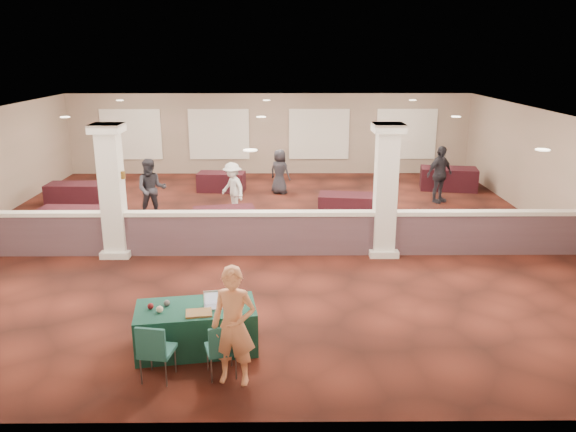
{
  "coord_description": "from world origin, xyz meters",
  "views": [
    {
      "loc": [
        0.56,
        -14.47,
        4.81
      ],
      "look_at": [
        0.67,
        -2.0,
        1.13
      ],
      "focal_mm": 35.0,
      "sensor_mm": 36.0,
      "label": 1
    }
  ],
  "objects_px": {
    "woman": "(234,326)",
    "far_table_back_center": "(221,182)",
    "far_table_front_center": "(225,220)",
    "far_table_back_right": "(448,179)",
    "far_table_back_left": "(75,194)",
    "attendee_c": "(440,174)",
    "far_table_front_right": "(348,206)",
    "conf_chair_side": "(155,348)",
    "far_table_front_left": "(71,220)",
    "attendee_d": "(280,172)",
    "near_table": "(196,328)",
    "attendee_a": "(151,189)",
    "conf_chair_main": "(222,346)",
    "attendee_b": "(233,188)"
  },
  "relations": [
    {
      "from": "attendee_a",
      "to": "attendee_b",
      "type": "relative_size",
      "value": 1.15
    },
    {
      "from": "conf_chair_side",
      "to": "attendee_c",
      "type": "relative_size",
      "value": 0.51
    },
    {
      "from": "conf_chair_main",
      "to": "conf_chair_side",
      "type": "relative_size",
      "value": 0.95
    },
    {
      "from": "near_table",
      "to": "far_table_back_left",
      "type": "distance_m",
      "value": 10.63
    },
    {
      "from": "far_table_front_right",
      "to": "attendee_d",
      "type": "height_order",
      "value": "attendee_d"
    },
    {
      "from": "conf_chair_side",
      "to": "far_table_back_left",
      "type": "xyz_separation_m",
      "value": [
        -4.82,
        10.21,
        -0.21
      ]
    },
    {
      "from": "conf_chair_side",
      "to": "far_table_front_center",
      "type": "distance_m",
      "value": 7.32
    },
    {
      "from": "conf_chair_side",
      "to": "near_table",
      "type": "bearing_deg",
      "value": 74.02
    },
    {
      "from": "far_table_front_center",
      "to": "far_table_back_right",
      "type": "xyz_separation_m",
      "value": [
        7.56,
        4.86,
        0.06
      ]
    },
    {
      "from": "far_table_back_right",
      "to": "attendee_b",
      "type": "height_order",
      "value": "attendee_b"
    },
    {
      "from": "conf_chair_side",
      "to": "far_table_front_right",
      "type": "distance_m",
      "value": 9.5
    },
    {
      "from": "near_table",
      "to": "far_table_front_right",
      "type": "height_order",
      "value": "near_table"
    },
    {
      "from": "far_table_front_right",
      "to": "far_table_front_center",
      "type": "bearing_deg",
      "value": -159.0
    },
    {
      "from": "conf_chair_main",
      "to": "far_table_back_right",
      "type": "xyz_separation_m",
      "value": [
        6.87,
        12.07,
        -0.14
      ]
    },
    {
      "from": "conf_chair_side",
      "to": "attendee_b",
      "type": "xyz_separation_m",
      "value": [
        0.38,
        9.21,
        0.22
      ]
    },
    {
      "from": "attendee_a",
      "to": "attendee_c",
      "type": "bearing_deg",
      "value": 1.94
    },
    {
      "from": "far_table_back_right",
      "to": "attendee_c",
      "type": "height_order",
      "value": "attendee_c"
    },
    {
      "from": "near_table",
      "to": "woman",
      "type": "distance_m",
      "value": 1.34
    },
    {
      "from": "conf_chair_side",
      "to": "attendee_b",
      "type": "relative_size",
      "value": 0.6
    },
    {
      "from": "far_table_back_left",
      "to": "attendee_a",
      "type": "distance_m",
      "value": 3.36
    },
    {
      "from": "attendee_b",
      "to": "conf_chair_main",
      "type": "bearing_deg",
      "value": -35.42
    },
    {
      "from": "woman",
      "to": "far_table_front_right",
      "type": "distance_m",
      "value": 9.1
    },
    {
      "from": "near_table",
      "to": "far_table_front_center",
      "type": "height_order",
      "value": "near_table"
    },
    {
      "from": "near_table",
      "to": "far_table_back_right",
      "type": "xyz_separation_m",
      "value": [
        7.39,
        11.19,
        0.02
      ]
    },
    {
      "from": "far_table_back_right",
      "to": "far_table_front_right",
      "type": "bearing_deg",
      "value": -138.83
    },
    {
      "from": "conf_chair_main",
      "to": "attendee_c",
      "type": "bearing_deg",
      "value": 43.4
    },
    {
      "from": "far_table_front_right",
      "to": "attendee_c",
      "type": "distance_m",
      "value": 3.67
    },
    {
      "from": "woman",
      "to": "attendee_c",
      "type": "height_order",
      "value": "attendee_c"
    },
    {
      "from": "far_table_front_right",
      "to": "attendee_a",
      "type": "height_order",
      "value": "attendee_a"
    },
    {
      "from": "woman",
      "to": "attendee_d",
      "type": "height_order",
      "value": "woman"
    },
    {
      "from": "attendee_a",
      "to": "far_table_back_right",
      "type": "bearing_deg",
      "value": 10.37
    },
    {
      "from": "conf_chair_main",
      "to": "far_table_front_right",
      "type": "height_order",
      "value": "conf_chair_main"
    },
    {
      "from": "far_table_front_left",
      "to": "far_table_front_center",
      "type": "xyz_separation_m",
      "value": [
        4.21,
        0.0,
        -0.01
      ]
    },
    {
      "from": "woman",
      "to": "far_table_back_left",
      "type": "height_order",
      "value": "woman"
    },
    {
      "from": "woman",
      "to": "far_table_back_center",
      "type": "relative_size",
      "value": 1.13
    },
    {
      "from": "far_table_front_left",
      "to": "far_table_back_left",
      "type": "relative_size",
      "value": 0.97
    },
    {
      "from": "attendee_d",
      "to": "woman",
      "type": "bearing_deg",
      "value": 118.89
    },
    {
      "from": "conf_chair_side",
      "to": "conf_chair_main",
      "type": "bearing_deg",
      "value": 15.09
    },
    {
      "from": "near_table",
      "to": "far_table_back_center",
      "type": "bearing_deg",
      "value": 84.82
    },
    {
      "from": "conf_chair_side",
      "to": "attendee_a",
      "type": "distance_m",
      "value": 8.78
    },
    {
      "from": "far_table_front_right",
      "to": "attendee_b",
      "type": "xyz_separation_m",
      "value": [
        -3.48,
        0.53,
        0.43
      ]
    },
    {
      "from": "near_table",
      "to": "far_table_front_left",
      "type": "relative_size",
      "value": 1.16
    },
    {
      "from": "conf_chair_side",
      "to": "attendee_d",
      "type": "bearing_deg",
      "value": 90.63
    },
    {
      "from": "conf_chair_main",
      "to": "woman",
      "type": "relative_size",
      "value": 0.49
    },
    {
      "from": "attendee_b",
      "to": "far_table_front_left",
      "type": "bearing_deg",
      "value": -105.42
    },
    {
      "from": "far_table_front_center",
      "to": "far_table_front_left",
      "type": "bearing_deg",
      "value": -180.0
    },
    {
      "from": "conf_chair_main",
      "to": "far_table_back_center",
      "type": "height_order",
      "value": "conf_chair_main"
    },
    {
      "from": "attendee_c",
      "to": "attendee_b",
      "type": "bearing_deg",
      "value": 158.18
    },
    {
      "from": "conf_chair_side",
      "to": "far_table_back_right",
      "type": "bearing_deg",
      "value": 66.58
    },
    {
      "from": "far_table_back_left",
      "to": "attendee_c",
      "type": "xyz_separation_m",
      "value": [
        11.85,
        0.23,
        0.58
      ]
    }
  ]
}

